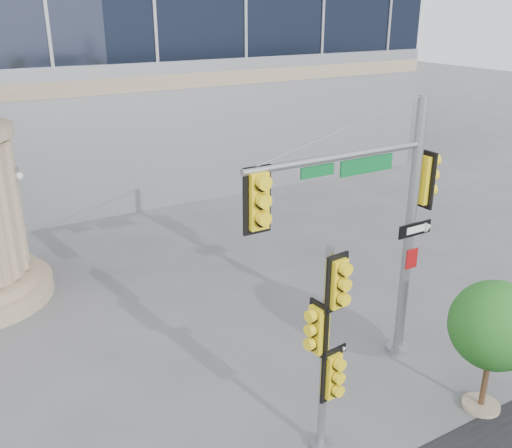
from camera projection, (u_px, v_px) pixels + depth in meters
ground at (323, 404)px, 12.41m from camera, size 120.00×120.00×0.00m
main_signal_pole at (374, 211)px, 12.37m from camera, size 4.93×0.59×6.34m
secondary_signal_pole at (328, 340)px, 10.22m from camera, size 0.76×0.56×4.28m
street_tree at (495, 328)px, 11.65m from camera, size 1.90×1.86×2.96m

